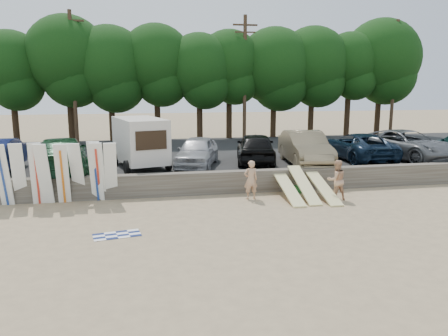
{
  "coord_description": "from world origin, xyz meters",
  "views": [
    {
      "loc": [
        -5.58,
        -15.73,
        4.81
      ],
      "look_at": [
        -2.02,
        3.0,
        1.15
      ],
      "focal_mm": 35.0,
      "sensor_mm": 36.0,
      "label": 1
    }
  ],
  "objects_px": {
    "car_1": "(61,155)",
    "beachgoer_a": "(251,180)",
    "beachgoer_b": "(336,180)",
    "box_trailer": "(140,140)",
    "car_5": "(359,146)",
    "car_3": "(256,148)",
    "car_6": "(406,145)",
    "car_2": "(197,151)",
    "car_4": "(305,148)",
    "cooler": "(296,190)"
  },
  "relations": [
    {
      "from": "car_5",
      "to": "car_1",
      "type": "bearing_deg",
      "value": 4.48
    },
    {
      "from": "car_4",
      "to": "beachgoer_b",
      "type": "height_order",
      "value": "car_4"
    },
    {
      "from": "car_1",
      "to": "car_3",
      "type": "distance_m",
      "value": 9.69
    },
    {
      "from": "car_5",
      "to": "car_2",
      "type": "bearing_deg",
      "value": 2.83
    },
    {
      "from": "beachgoer_b",
      "to": "box_trailer",
      "type": "bearing_deg",
      "value": -33.3
    },
    {
      "from": "car_3",
      "to": "beachgoer_a",
      "type": "relative_size",
      "value": 2.86
    },
    {
      "from": "box_trailer",
      "to": "car_5",
      "type": "height_order",
      "value": "box_trailer"
    },
    {
      "from": "car_1",
      "to": "cooler",
      "type": "bearing_deg",
      "value": 153.18
    },
    {
      "from": "box_trailer",
      "to": "car_3",
      "type": "bearing_deg",
      "value": -13.21
    },
    {
      "from": "car_6",
      "to": "beachgoer_a",
      "type": "height_order",
      "value": "car_6"
    },
    {
      "from": "car_6",
      "to": "beachgoer_a",
      "type": "distance_m",
      "value": 10.93
    },
    {
      "from": "car_1",
      "to": "car_5",
      "type": "bearing_deg",
      "value": 172.7
    },
    {
      "from": "car_5",
      "to": "car_6",
      "type": "xyz_separation_m",
      "value": [
        2.72,
        -0.25,
        0.06
      ]
    },
    {
      "from": "car_2",
      "to": "beachgoer_b",
      "type": "bearing_deg",
      "value": -26.63
    },
    {
      "from": "car_6",
      "to": "beachgoer_b",
      "type": "relative_size",
      "value": 3.39
    },
    {
      "from": "box_trailer",
      "to": "cooler",
      "type": "distance_m",
      "value": 8.06
    },
    {
      "from": "car_3",
      "to": "beachgoer_b",
      "type": "bearing_deg",
      "value": 123.13
    },
    {
      "from": "car_1",
      "to": "beachgoer_a",
      "type": "distance_m",
      "value": 9.05
    },
    {
      "from": "car_1",
      "to": "beachgoer_b",
      "type": "relative_size",
      "value": 3.42
    },
    {
      "from": "car_1",
      "to": "car_6",
      "type": "distance_m",
      "value": 18.26
    },
    {
      "from": "cooler",
      "to": "car_3",
      "type": "bearing_deg",
      "value": 79.08
    },
    {
      "from": "car_4",
      "to": "car_1",
      "type": "bearing_deg",
      "value": -173.7
    },
    {
      "from": "car_5",
      "to": "car_6",
      "type": "height_order",
      "value": "car_6"
    },
    {
      "from": "car_3",
      "to": "car_5",
      "type": "bearing_deg",
      "value": -168.79
    },
    {
      "from": "car_6",
      "to": "cooler",
      "type": "distance_m",
      "value": 8.69
    },
    {
      "from": "cooler",
      "to": "car_1",
      "type": "bearing_deg",
      "value": 140.7
    },
    {
      "from": "box_trailer",
      "to": "car_6",
      "type": "distance_m",
      "value": 14.59
    },
    {
      "from": "cooler",
      "to": "car_2",
      "type": "bearing_deg",
      "value": 114.3
    },
    {
      "from": "car_1",
      "to": "beachgoer_a",
      "type": "xyz_separation_m",
      "value": [
        8.23,
        -3.7,
        -0.71
      ]
    },
    {
      "from": "box_trailer",
      "to": "car_1",
      "type": "bearing_deg",
      "value": 176.27
    },
    {
      "from": "beachgoer_a",
      "to": "car_5",
      "type": "bearing_deg",
      "value": -151.96
    },
    {
      "from": "car_4",
      "to": "car_6",
      "type": "relative_size",
      "value": 0.91
    },
    {
      "from": "box_trailer",
      "to": "car_3",
      "type": "relative_size",
      "value": 0.89
    },
    {
      "from": "car_3",
      "to": "car_6",
      "type": "relative_size",
      "value": 0.83
    },
    {
      "from": "car_4",
      "to": "beachgoer_a",
      "type": "distance_m",
      "value": 5.41
    },
    {
      "from": "car_2",
      "to": "car_3",
      "type": "height_order",
      "value": "car_3"
    },
    {
      "from": "car_2",
      "to": "car_6",
      "type": "relative_size",
      "value": 0.77
    },
    {
      "from": "car_1",
      "to": "car_5",
      "type": "height_order",
      "value": "car_1"
    },
    {
      "from": "car_1",
      "to": "car_2",
      "type": "height_order",
      "value": "car_1"
    },
    {
      "from": "car_1",
      "to": "cooler",
      "type": "distance_m",
      "value": 11.03
    },
    {
      "from": "box_trailer",
      "to": "car_6",
      "type": "bearing_deg",
      "value": -15.45
    },
    {
      "from": "car_4",
      "to": "beachgoer_a",
      "type": "relative_size",
      "value": 3.14
    },
    {
      "from": "car_1",
      "to": "beachgoer_b",
      "type": "xyz_separation_m",
      "value": [
        11.75,
        -4.47,
        -0.69
      ]
    },
    {
      "from": "box_trailer",
      "to": "car_2",
      "type": "height_order",
      "value": "box_trailer"
    },
    {
      "from": "car_3",
      "to": "car_6",
      "type": "distance_m",
      "value": 8.61
    },
    {
      "from": "car_3",
      "to": "car_4",
      "type": "height_order",
      "value": "car_4"
    },
    {
      "from": "car_1",
      "to": "car_6",
      "type": "xyz_separation_m",
      "value": [
        18.25,
        0.61,
        -0.04
      ]
    },
    {
      "from": "car_5",
      "to": "beachgoer_a",
      "type": "height_order",
      "value": "car_5"
    },
    {
      "from": "car_3",
      "to": "car_5",
      "type": "height_order",
      "value": "car_3"
    },
    {
      "from": "car_3",
      "to": "beachgoer_a",
      "type": "distance_m",
      "value": 4.88
    }
  ]
}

